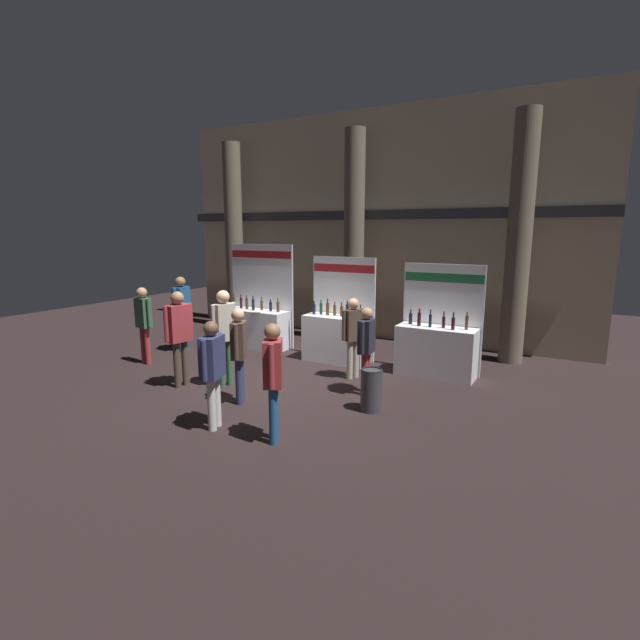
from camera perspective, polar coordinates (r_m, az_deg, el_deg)
name	(u,v)px	position (r m, az deg, el deg)	size (l,w,h in m)	color
ground_plane	(271,379)	(9.53, -5.93, -7.17)	(24.00, 24.00, 0.00)	black
hall_colonnade	(365,229)	(12.96, 5.53, 10.95)	(11.72, 1.29, 6.05)	gray
exhibitor_booth_0	(256,323)	(12.06, -7.76, -0.35)	(1.87, 0.74, 2.59)	white
exhibitor_booth_1	(337,334)	(10.63, 2.11, -1.76)	(1.56, 0.66, 2.34)	white
exhibitor_booth_2	(437,347)	(9.85, 13.94, -3.20)	(1.65, 0.66, 2.27)	white
trash_bin	(371,390)	(7.85, 6.24, -8.42)	(0.36, 0.36, 0.71)	#38383D
visitor_0	(213,365)	(7.13, -12.90, -5.33)	(0.35, 0.58, 1.64)	silver
visitor_1	(239,348)	(8.09, -9.81, -3.38)	(0.36, 0.48, 1.65)	navy
visitor_2	(366,343)	(8.48, 5.64, -2.85)	(0.26, 0.56, 1.59)	maroon
visitor_3	(273,372)	(6.54, -5.71, -6.30)	(0.40, 0.48, 1.70)	navy
visitor_4	(144,319)	(11.05, -20.59, 0.08)	(0.50, 0.25, 1.71)	maroon
visitor_5	(179,329)	(9.19, -16.71, -1.08)	(0.31, 0.61, 1.83)	#47382D
visitor_6	(224,330)	(9.00, -11.53, -1.15)	(0.28, 0.54, 1.84)	#33563D
visitor_7	(182,306)	(11.91, -16.42, 1.61)	(0.32, 0.58, 1.84)	navy
visitor_8	(353,332)	(9.35, 4.03, -1.42)	(0.36, 0.49, 1.63)	#ADA393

